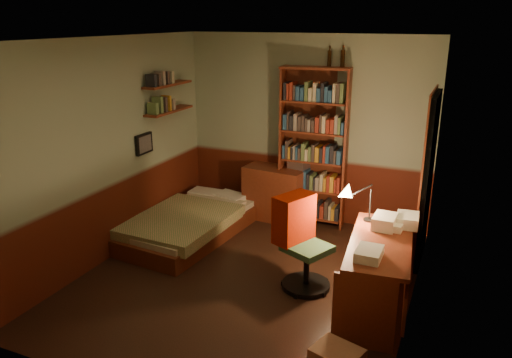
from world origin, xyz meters
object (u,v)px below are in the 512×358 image
at_px(bookshelf, 313,148).
at_px(desk, 378,276).
at_px(bed, 189,215).
at_px(desk_lamp, 371,191).
at_px(office_chair, 307,251).
at_px(dresser, 275,193).
at_px(mini_stereo, 299,163).

xyz_separation_m(bookshelf, desk, (1.28, -1.90, -0.72)).
relative_size(bed, desk_lamp, 2.95).
height_order(desk, office_chair, office_chair).
bearing_deg(office_chair, desk_lamp, 55.95).
height_order(bed, dresser, dresser).
distance_m(bed, dresser, 1.32).
bearing_deg(desk_lamp, mini_stereo, 128.69).
height_order(dresser, office_chair, office_chair).
relative_size(bed, office_chair, 2.26).
relative_size(mini_stereo, desk_lamp, 0.39).
bearing_deg(bookshelf, dresser, -176.25).
xyz_separation_m(bookshelf, desk_lamp, (1.07, -1.43, -0.01)).
bearing_deg(mini_stereo, bookshelf, 2.43).
bearing_deg(office_chair, desk, 15.70).
bearing_deg(desk, desk_lamp, 108.39).
height_order(dresser, bookshelf, bookshelf).
distance_m(dresser, office_chair, 1.98).
bearing_deg(bed, bookshelf, 44.46).
relative_size(desk, office_chair, 1.59).
height_order(bookshelf, office_chair, bookshelf).
relative_size(mini_stereo, office_chair, 0.30).
bearing_deg(desk, bed, 157.50).
relative_size(desk_lamp, office_chair, 0.77).
bearing_deg(mini_stereo, dresser, -144.72).
height_order(dresser, mini_stereo, mini_stereo).
xyz_separation_m(bed, desk_lamp, (2.42, -0.33, 0.79)).
distance_m(dresser, desk, 2.55).
distance_m(bookshelf, desk, 2.40).
xyz_separation_m(dresser, desk_lamp, (1.59, -1.35, 0.69)).
bearing_deg(bed, dresser, 55.96).
bearing_deg(bookshelf, desk_lamp, -58.74).
height_order(dresser, desk, dresser).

